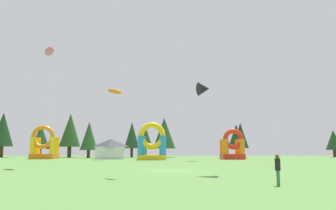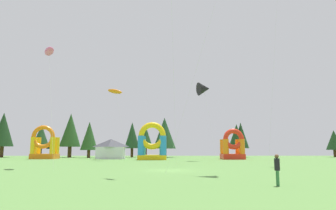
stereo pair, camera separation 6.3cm
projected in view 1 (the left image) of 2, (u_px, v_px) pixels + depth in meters
name	position (u px, v px, depth m)	size (l,w,h in m)	color
ground_plane	(169.00, 170.00, 28.95)	(120.00, 120.00, 0.00)	#5B8C42
kite_black_delta	(204.00, 89.00, 53.90)	(2.75, 5.99, 13.42)	black
kite_pink_parafoil	(49.00, 51.00, 34.87)	(3.70, 5.70, 13.18)	#EA599E
kite_orange_parafoil	(115.00, 91.00, 56.21)	(4.69, 2.99, 12.99)	orange
person_midfield	(278.00, 167.00, 16.94)	(0.29, 0.29, 1.69)	#33723F
inflatable_yellow_castle	(232.00, 148.00, 59.38)	(4.13, 4.01, 5.72)	red
inflatable_red_slide	(152.00, 145.00, 56.74)	(5.12, 4.44, 6.70)	yellow
inflatable_blue_arch	(44.00, 146.00, 61.40)	(4.74, 3.56, 6.51)	orange
festival_tent	(111.00, 149.00, 61.16)	(5.22, 3.68, 3.85)	silver
tree_row_0	(3.00, 130.00, 72.59)	(4.89, 4.89, 10.35)	#4C331E
tree_row_1	(40.00, 140.00, 74.30)	(3.28, 3.28, 6.19)	#4C331E
tree_row_2	(41.00, 135.00, 69.15)	(3.33, 3.33, 7.25)	#4C331E
tree_row_3	(53.00, 140.00, 72.77)	(2.70, 2.70, 6.27)	#4C331E
tree_row_4	(70.00, 130.00, 72.21)	(4.75, 4.75, 10.06)	#4C331E
tree_row_5	(89.00, 136.00, 69.02)	(3.76, 3.76, 7.92)	#4C331E
tree_row_6	(132.00, 135.00, 73.78)	(3.52, 3.52, 8.21)	#4C331E
tree_row_7	(145.00, 137.00, 71.85)	(3.16, 3.16, 7.15)	#4C331E
tree_row_8	(164.00, 133.00, 73.42)	(5.29, 5.29, 9.19)	#4C331E
tree_row_9	(236.00, 136.00, 72.12)	(3.97, 3.97, 7.57)	#4C331E
tree_row_10	(241.00, 136.00, 72.54)	(3.57, 3.57, 7.99)	#4C331E
tree_row_11	(334.00, 140.00, 74.40)	(3.77, 3.77, 6.37)	#4C331E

